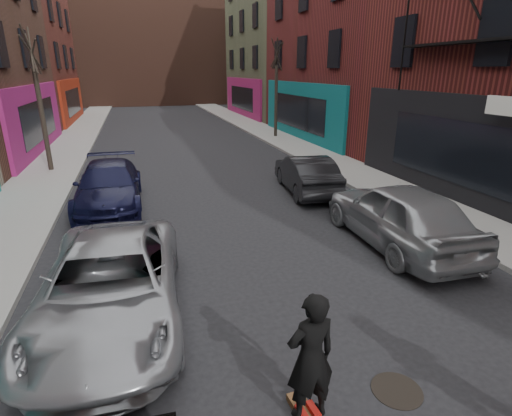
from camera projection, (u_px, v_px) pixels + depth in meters
sidewalk_left at (81, 132)px, 28.16m from camera, size 2.50×84.00×0.13m
sidewalk_right at (251, 125)px, 31.55m from camera, size 2.50×84.00×0.13m
building_far at (148, 47)px, 51.11m from camera, size 40.00×10.00×14.00m
tree_left_far at (38, 92)px, 16.23m from camera, size 2.00×2.00×6.50m
tree_right_far at (276, 81)px, 24.97m from camera, size 2.00×2.00×6.80m
parked_left_far at (111, 285)px, 6.89m from camera, size 2.72×5.23×1.41m
parked_left_end at (109, 186)px, 12.78m from camera, size 2.06×4.87×1.40m
parked_right_far at (399, 214)px, 9.92m from camera, size 2.07×4.85×1.63m
parked_right_end at (306, 174)px, 14.34m from camera, size 1.91×4.24×1.35m
skateboarder at (311, 358)px, 4.75m from camera, size 0.66×0.46×1.73m
manhole at (397, 390)px, 5.53m from camera, size 0.80×0.80×0.01m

